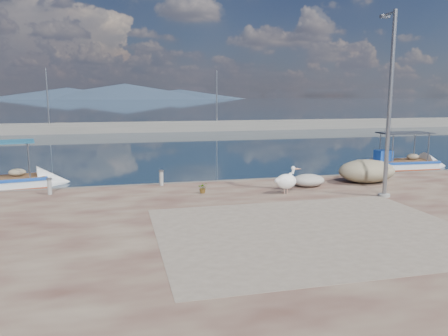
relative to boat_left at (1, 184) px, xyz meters
The scene contains 14 objects.
ground 12.82m from the boat_left, 39.53° to the right, with size 1400.00×1400.00×0.00m, color #162635.
quay 17.27m from the boat_left, 55.08° to the right, with size 44.00×22.00×0.50m, color #44201D.
quay_patch 15.59m from the boat_left, 45.71° to the right, with size 9.00×7.00×0.01m, color gray.
breakwater 33.34m from the boat_left, 72.76° to the left, with size 120.00×2.20×7.50m.
mountains 642.07m from the boat_left, 88.73° to the left, with size 370.00×280.00×22.00m.
boat_left is the anchor object (origin of this frame).
boat_right 22.22m from the boat_left, ahead, with size 5.43×1.98×2.58m.
pelican 13.58m from the boat_left, 28.09° to the right, with size 1.15×0.59×1.11m.
lamp_post 17.68m from the boat_left, 26.51° to the right, with size 0.44×0.96×7.00m.
bollard_near 8.12m from the boat_left, 26.10° to the right, with size 0.23×0.23×0.69m.
bollard_far 5.14m from the boat_left, 57.04° to the right, with size 0.22×0.22×0.67m.
potted_plant 10.33m from the boat_left, 32.16° to the right, with size 0.39×0.34×0.43m, color #33722D.
net_pile_c 17.15m from the boat_left, 17.26° to the right, with size 2.63×1.88×1.03m, color tan.
net_pile_d 14.43m from the boat_left, 21.51° to the right, with size 1.43×1.07×0.53m, color #B7B4A9.
Camera 1 is at (-4.46, -14.22, 4.38)m, focal length 35.00 mm.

